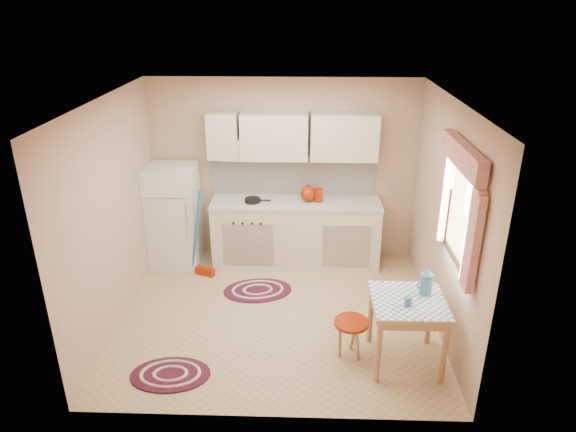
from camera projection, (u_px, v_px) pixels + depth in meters
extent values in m
plane|color=tan|center=(278.00, 314.00, 6.03)|extent=(3.60, 3.60, 0.00)
cube|color=silver|center=(276.00, 100.00, 5.05)|extent=(3.60, 3.20, 0.04)
cube|color=tan|center=(283.00, 171.00, 7.01)|extent=(3.60, 0.04, 2.50)
cube|color=tan|center=(266.00, 296.00, 4.07)|extent=(3.60, 0.04, 2.50)
cube|color=tan|center=(113.00, 214.00, 5.59)|extent=(0.04, 3.20, 2.50)
cube|color=tan|center=(445.00, 219.00, 5.48)|extent=(0.04, 3.20, 2.50)
cube|color=white|center=(292.00, 175.00, 7.01)|extent=(2.25, 0.03, 0.55)
cube|color=beige|center=(292.00, 136.00, 6.65)|extent=(2.25, 0.33, 0.60)
cube|color=white|center=(461.00, 213.00, 4.86)|extent=(0.04, 0.85, 0.95)
cube|color=white|center=(174.00, 216.00, 6.95)|extent=(0.65, 0.60, 1.40)
cube|color=beige|center=(296.00, 234.00, 7.04)|extent=(2.25, 0.60, 0.88)
cube|color=beige|center=(296.00, 203.00, 6.86)|extent=(2.27, 0.62, 0.04)
cylinder|color=black|center=(253.00, 200.00, 6.82)|extent=(0.22, 0.22, 0.05)
cylinder|color=maroon|center=(318.00, 196.00, 6.82)|extent=(0.15, 0.15, 0.16)
cube|color=tan|center=(406.00, 331.00, 5.12)|extent=(0.72, 0.72, 0.72)
cylinder|color=maroon|center=(350.00, 338.00, 5.26)|extent=(0.47, 0.47, 0.42)
cylinder|color=teal|center=(408.00, 302.00, 4.87)|extent=(0.09, 0.09, 0.10)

